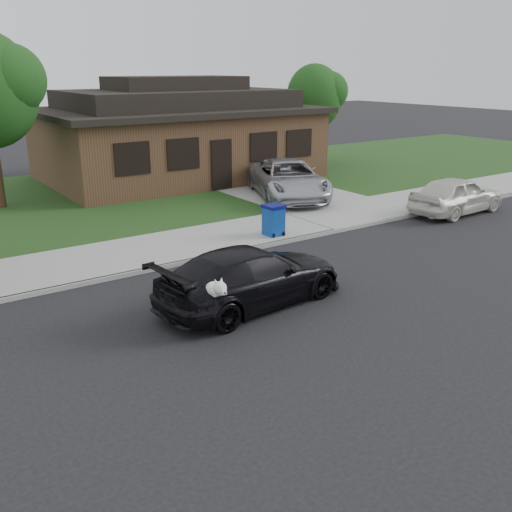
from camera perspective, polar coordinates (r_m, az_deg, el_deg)
ground at (r=14.03m, az=5.93°, el=-3.39°), size 120.00×120.00×0.00m
sidewalk at (r=17.89m, az=-4.44°, el=1.69°), size 60.00×3.00×0.12m
curb at (r=16.66m, az=-1.84°, el=0.47°), size 60.00×0.12×0.12m
lawn at (r=24.93m, az=-13.80°, el=6.01°), size 60.00×13.00×0.13m
driveway at (r=25.14m, az=1.68°, el=6.64°), size 4.50×13.00×0.14m
sedan at (r=12.89m, az=-0.50°, el=-2.07°), size 4.82×2.45×1.35m
minivan at (r=23.20m, az=3.24°, el=7.69°), size 4.43×5.95×1.50m
white_compact at (r=22.38m, az=19.42°, el=5.78°), size 4.17×1.84×1.40m
recycling_bin at (r=17.98m, az=1.77°, el=3.65°), size 0.60×0.64×0.97m
house at (r=28.01m, az=-7.86°, el=11.97°), size 12.60×8.60×4.65m
tree_1 at (r=31.91m, az=6.16°, el=15.64°), size 3.15×3.00×5.25m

